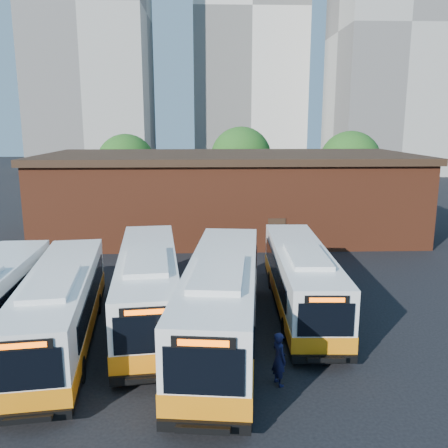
{
  "coord_description": "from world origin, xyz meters",
  "views": [
    {
      "loc": [
        -1.76,
        -17.34,
        8.75
      ],
      "look_at": [
        -0.82,
        7.71,
        3.38
      ],
      "focal_mm": 38.0,
      "sensor_mm": 36.0,
      "label": 1
    }
  ],
  "objects_px": {
    "bus_west": "(61,311)",
    "transit_worker": "(279,359)",
    "bus_mideast": "(222,304)",
    "bus_east": "(301,281)",
    "bus_midwest": "(148,289)"
  },
  "relations": [
    {
      "from": "bus_east",
      "to": "transit_worker",
      "type": "height_order",
      "value": "bus_east"
    },
    {
      "from": "bus_midwest",
      "to": "transit_worker",
      "type": "xyz_separation_m",
      "value": [
        5.03,
        -5.58,
        -0.55
      ]
    },
    {
      "from": "bus_midwest",
      "to": "bus_east",
      "type": "xyz_separation_m",
      "value": [
        7.04,
        0.92,
        -0.07
      ]
    },
    {
      "from": "bus_midwest",
      "to": "transit_worker",
      "type": "relative_size",
      "value": 6.5
    },
    {
      "from": "bus_mideast",
      "to": "bus_east",
      "type": "distance_m",
      "value": 4.98
    },
    {
      "from": "bus_midwest",
      "to": "bus_east",
      "type": "relative_size",
      "value": 1.05
    },
    {
      "from": "transit_worker",
      "to": "bus_midwest",
      "type": "bearing_deg",
      "value": 20.48
    },
    {
      "from": "bus_west",
      "to": "transit_worker",
      "type": "height_order",
      "value": "bus_west"
    },
    {
      "from": "bus_west",
      "to": "bus_mideast",
      "type": "bearing_deg",
      "value": -7.19
    },
    {
      "from": "bus_west",
      "to": "bus_mideast",
      "type": "distance_m",
      "value": 6.42
    },
    {
      "from": "bus_west",
      "to": "bus_midwest",
      "type": "bearing_deg",
      "value": 27.91
    },
    {
      "from": "bus_mideast",
      "to": "bus_east",
      "type": "xyz_separation_m",
      "value": [
        3.84,
        3.18,
        -0.17
      ]
    },
    {
      "from": "bus_midwest",
      "to": "transit_worker",
      "type": "height_order",
      "value": "bus_midwest"
    },
    {
      "from": "bus_mideast",
      "to": "bus_east",
      "type": "bearing_deg",
      "value": 46.03
    },
    {
      "from": "bus_midwest",
      "to": "bus_mideast",
      "type": "height_order",
      "value": "bus_mideast"
    }
  ]
}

